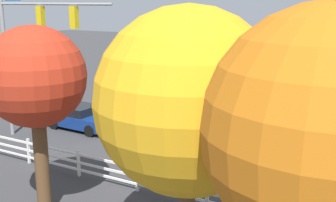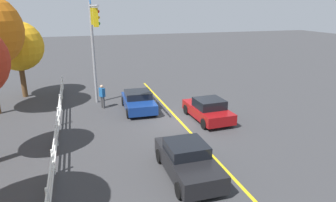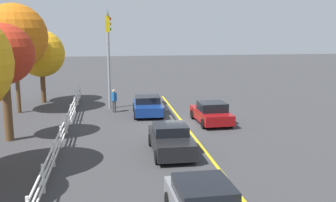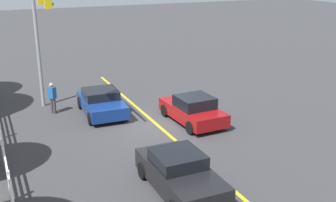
{
  "view_description": "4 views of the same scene",
  "coord_description": "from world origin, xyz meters",
  "px_view_note": "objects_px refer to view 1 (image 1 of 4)",
  "views": [
    {
      "loc": [
        -12.57,
        19.45,
        7.09
      ],
      "look_at": [
        -2.06,
        0.55,
        1.85
      ],
      "focal_mm": 44.4,
      "sensor_mm": 36.0,
      "label": 1
    },
    {
      "loc": [
        -16.73,
        5.88,
        6.93
      ],
      "look_at": [
        -2.11,
        1.38,
        2.05
      ],
      "focal_mm": 31.87,
      "sensor_mm": 36.0,
      "label": 2
    },
    {
      "loc": [
        -24.82,
        4.69,
        6.2
      ],
      "look_at": [
        -1.45,
        1.2,
        1.74
      ],
      "focal_mm": 42.42,
      "sensor_mm": 36.0,
      "label": 3
    },
    {
      "loc": [
        -17.82,
        7.52,
        7.66
      ],
      "look_at": [
        -1.79,
        0.21,
        1.81
      ],
      "focal_mm": 44.45,
      "sensor_mm": 36.0,
      "label": 4
    }
  ],
  "objects_px": {
    "pedestrian": "(35,120)",
    "tree_4": "(328,130)",
    "tree_1": "(188,101)",
    "car_3": "(232,140)",
    "tree_3": "(35,79)",
    "car_2": "(163,109)",
    "car_0": "(82,118)"
  },
  "relations": [
    {
      "from": "pedestrian",
      "to": "tree_4",
      "type": "distance_m",
      "value": 17.76
    },
    {
      "from": "pedestrian",
      "to": "tree_1",
      "type": "bearing_deg",
      "value": -149.37
    },
    {
      "from": "car_3",
      "to": "tree_1",
      "type": "distance_m",
      "value": 10.07
    },
    {
      "from": "tree_3",
      "to": "tree_1",
      "type": "bearing_deg",
      "value": 174.71
    },
    {
      "from": "tree_4",
      "to": "tree_3",
      "type": "bearing_deg",
      "value": -11.7
    },
    {
      "from": "car_2",
      "to": "tree_3",
      "type": "xyz_separation_m",
      "value": [
        -2.21,
        12.02,
        4.03
      ]
    },
    {
      "from": "tree_3",
      "to": "tree_4",
      "type": "height_order",
      "value": "tree_4"
    },
    {
      "from": "pedestrian",
      "to": "tree_4",
      "type": "relative_size",
      "value": 0.24
    },
    {
      "from": "pedestrian",
      "to": "tree_1",
      "type": "distance_m",
      "value": 14.22
    },
    {
      "from": "car_0",
      "to": "car_3",
      "type": "relative_size",
      "value": 0.95
    },
    {
      "from": "pedestrian",
      "to": "tree_3",
      "type": "relative_size",
      "value": 0.26
    },
    {
      "from": "car_0",
      "to": "tree_1",
      "type": "xyz_separation_m",
      "value": [
        -10.97,
        8.7,
        4.09
      ]
    },
    {
      "from": "car_3",
      "to": "tree_4",
      "type": "distance_m",
      "value": 12.42
    },
    {
      "from": "car_2",
      "to": "tree_4",
      "type": "relative_size",
      "value": 0.57
    },
    {
      "from": "pedestrian",
      "to": "tree_3",
      "type": "height_order",
      "value": "tree_3"
    },
    {
      "from": "tree_3",
      "to": "pedestrian",
      "type": "bearing_deg",
      "value": -41.91
    },
    {
      "from": "car_3",
      "to": "tree_1",
      "type": "xyz_separation_m",
      "value": [
        -2.09,
        8.98,
        4.05
      ]
    },
    {
      "from": "car_2",
      "to": "car_0",
      "type": "bearing_deg",
      "value": 48.62
    },
    {
      "from": "car_0",
      "to": "tree_1",
      "type": "bearing_deg",
      "value": -36.17
    },
    {
      "from": "car_3",
      "to": "pedestrian",
      "type": "relative_size",
      "value": 2.47
    },
    {
      "from": "tree_4",
      "to": "car_3",
      "type": "bearing_deg",
      "value": -62.1
    },
    {
      "from": "car_3",
      "to": "tree_4",
      "type": "xyz_separation_m",
      "value": [
        -5.47,
        10.32,
        4.22
      ]
    },
    {
      "from": "car_0",
      "to": "pedestrian",
      "type": "distance_m",
      "value": 2.64
    },
    {
      "from": "car_3",
      "to": "pedestrian",
      "type": "bearing_deg",
      "value": -165.23
    },
    {
      "from": "pedestrian",
      "to": "car_3",
      "type": "bearing_deg",
      "value": -107.08
    },
    {
      "from": "tree_4",
      "to": "car_2",
      "type": "bearing_deg",
      "value": -51.04
    },
    {
      "from": "car_2",
      "to": "tree_3",
      "type": "height_order",
      "value": "tree_3"
    },
    {
      "from": "car_3",
      "to": "car_2",
      "type": "bearing_deg",
      "value": 148.36
    },
    {
      "from": "car_3",
      "to": "tree_3",
      "type": "xyz_separation_m",
      "value": [
        3.55,
        8.46,
        4.01
      ]
    },
    {
      "from": "car_0",
      "to": "tree_4",
      "type": "height_order",
      "value": "tree_4"
    },
    {
      "from": "car_2",
      "to": "tree_1",
      "type": "xyz_separation_m",
      "value": [
        -7.86,
        12.54,
        4.07
      ]
    },
    {
      "from": "pedestrian",
      "to": "tree_3",
      "type": "bearing_deg",
      "value": -163.67
    }
  ]
}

